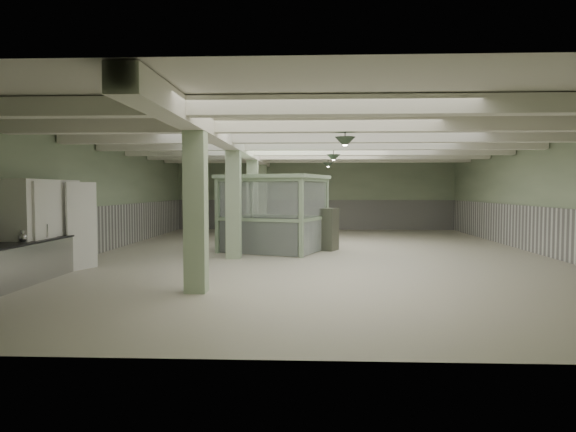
{
  "coord_description": "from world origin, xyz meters",
  "views": [
    {
      "loc": [
        -0.24,
        -16.03,
        2.05
      ],
      "look_at": [
        -0.86,
        -1.75,
        1.3
      ],
      "focal_mm": 32.0,
      "sensor_mm": 36.0,
      "label": 1
    }
  ],
  "objects_px": {
    "prep_counter": "(25,261)",
    "walkin_cooler": "(45,225)",
    "guard_booth": "(274,199)",
    "filing_cabinet": "(329,229)"
  },
  "relations": [
    {
      "from": "prep_counter",
      "to": "filing_cabinet",
      "type": "xyz_separation_m",
      "value": [
        6.94,
        6.13,
        0.25
      ]
    },
    {
      "from": "prep_counter",
      "to": "filing_cabinet",
      "type": "relative_size",
      "value": 3.36
    },
    {
      "from": "walkin_cooler",
      "to": "prep_counter",
      "type": "bearing_deg",
      "value": -85.29
    },
    {
      "from": "walkin_cooler",
      "to": "guard_booth",
      "type": "xyz_separation_m",
      "value": [
        5.18,
        4.81,
        0.53
      ]
    },
    {
      "from": "prep_counter",
      "to": "guard_booth",
      "type": "relative_size",
      "value": 1.24
    },
    {
      "from": "prep_counter",
      "to": "walkin_cooler",
      "type": "bearing_deg",
      "value": 94.71
    },
    {
      "from": "prep_counter",
      "to": "walkin_cooler",
      "type": "xyz_separation_m",
      "value": [
        -0.08,
        1.02,
        0.72
      ]
    },
    {
      "from": "prep_counter",
      "to": "walkin_cooler",
      "type": "relative_size",
      "value": 1.85
    },
    {
      "from": "walkin_cooler",
      "to": "guard_booth",
      "type": "relative_size",
      "value": 0.67
    },
    {
      "from": "guard_booth",
      "to": "filing_cabinet",
      "type": "relative_size",
      "value": 2.71
    }
  ]
}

